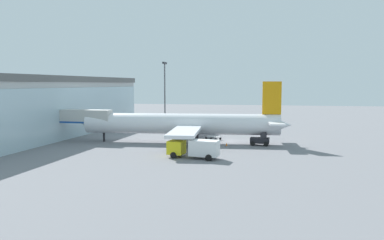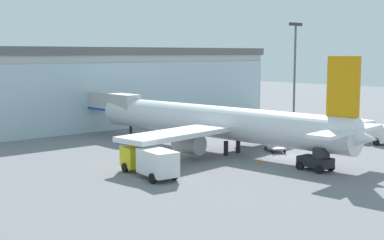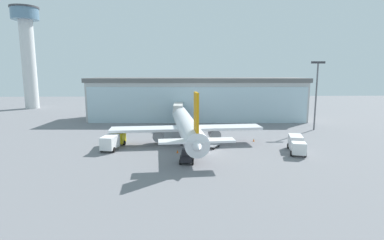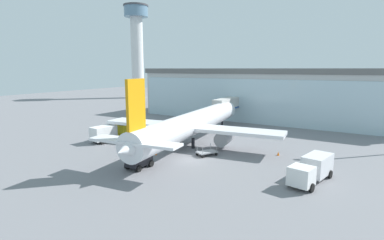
# 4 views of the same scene
# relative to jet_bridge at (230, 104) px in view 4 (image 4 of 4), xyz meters

# --- Properties ---
(ground) EXTENTS (240.00, 240.00, 0.00)m
(ground) POSITION_rel_jet_bridge_xyz_m (5.26, -27.28, -4.42)
(ground) COLOR slate
(terminal_building) EXTENTS (62.23, 18.23, 12.03)m
(terminal_building) POSITION_rel_jet_bridge_xyz_m (5.25, 10.19, 1.60)
(terminal_building) COLOR #B2B2B2
(terminal_building) RESTS_ON ground
(jet_bridge) EXTENTS (2.43, 13.50, 5.80)m
(jet_bridge) POSITION_rel_jet_bridge_xyz_m (0.00, 0.00, 0.00)
(jet_bridge) COLOR beige
(jet_bridge) RESTS_ON ground
(control_tower) EXTENTS (9.95, 9.95, 37.07)m
(control_tower) POSITION_rel_jet_bridge_xyz_m (-56.03, 37.78, 18.30)
(control_tower) COLOR silver
(control_tower) RESTS_ON ground
(airplane) EXTENTS (29.06, 38.14, 10.90)m
(airplane) POSITION_rel_jet_bridge_xyz_m (1.66, -20.17, -1.06)
(airplane) COLOR silver
(airplane) RESTS_ON ground
(catering_truck) EXTENTS (3.43, 7.56, 2.65)m
(catering_truck) POSITION_rel_jet_bridge_xyz_m (-11.65, -24.50, -2.96)
(catering_truck) COLOR yellow
(catering_truck) RESTS_ON ground
(fuel_truck) EXTENTS (3.91, 7.62, 2.65)m
(fuel_truck) POSITION_rel_jet_bridge_xyz_m (20.61, -27.87, -2.96)
(fuel_truck) COLOR silver
(fuel_truck) RESTS_ON ground
(baggage_cart) EXTENTS (2.80, 3.22, 1.50)m
(baggage_cart) POSITION_rel_jet_bridge_xyz_m (6.44, -24.60, -3.92)
(baggage_cart) COLOR gray
(baggage_cart) RESTS_ON ground
(pushback_tug) EXTENTS (2.31, 3.29, 2.30)m
(pushback_tug) POSITION_rel_jet_bridge_xyz_m (1.52, -33.41, -3.45)
(pushback_tug) COLOR black
(pushback_tug) RESTS_ON ground
(safety_cone_nose) EXTENTS (0.36, 0.36, 0.55)m
(safety_cone_nose) POSITION_rel_jet_bridge_xyz_m (0.03, -27.77, -4.15)
(safety_cone_nose) COLOR orange
(safety_cone_nose) RESTS_ON ground
(safety_cone_wingtip) EXTENTS (0.36, 0.36, 0.55)m
(safety_cone_wingtip) POSITION_rel_jet_bridge_xyz_m (15.17, -19.70, -4.15)
(safety_cone_wingtip) COLOR orange
(safety_cone_wingtip) RESTS_ON ground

